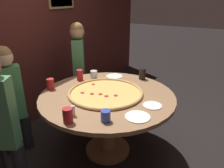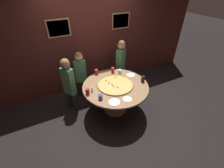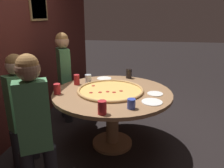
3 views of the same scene
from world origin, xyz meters
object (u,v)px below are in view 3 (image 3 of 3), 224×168
at_px(giant_pizza, 110,90).
at_px(white_plate_near_front, 155,94).
at_px(condiment_shaker, 101,104).
at_px(diner_far_left, 20,104).
at_px(dining_table, 112,102).
at_px(drink_cup_near_right, 88,78).
at_px(white_plate_far_back, 152,102).
at_px(drink_cup_front_edge, 57,89).
at_px(drink_cup_beside_pizza, 102,107).
at_px(drink_cup_far_right, 131,104).
at_px(drink_cup_far_left, 77,80).
at_px(white_plate_left_side, 104,78).
at_px(diner_centre_back, 64,72).
at_px(diner_far_right, 34,120).
at_px(drink_cup_centre_back, 129,73).

bearing_deg(giant_pizza, white_plate_near_front, -91.35).
height_order(condiment_shaker, diner_far_left, diner_far_left).
distance_m(dining_table, drink_cup_near_right, 0.55).
xyz_separation_m(giant_pizza, white_plate_far_back, (-0.28, -0.51, -0.01)).
bearing_deg(dining_table, drink_cup_front_edge, 108.02).
bearing_deg(white_plate_far_back, drink_cup_beside_pizza, 128.94).
height_order(drink_cup_front_edge, condiment_shaker, drink_cup_front_edge).
bearing_deg(drink_cup_far_right, drink_cup_beside_pizza, 124.12).
bearing_deg(drink_cup_far_left, white_plate_near_front, -100.69).
height_order(drink_cup_far_left, white_plate_left_side, drink_cup_far_left).
bearing_deg(drink_cup_beside_pizza, dining_table, 1.39).
height_order(drink_cup_near_right, condiment_shaker, drink_cup_near_right).
bearing_deg(drink_cup_near_right, drink_cup_beside_pizza, -156.89).
height_order(drink_cup_near_right, diner_centre_back, diner_centre_back).
distance_m(drink_cup_near_right, diner_far_right, 1.24).
bearing_deg(drink_cup_far_right, drink_cup_centre_back, 7.08).
distance_m(dining_table, drink_cup_beside_pizza, 0.68).
height_order(drink_cup_centre_back, white_plate_near_front, drink_cup_centre_back).
height_order(drink_cup_far_right, diner_far_right, diner_far_right).
bearing_deg(drink_cup_beside_pizza, white_plate_left_side, 11.07).
bearing_deg(giant_pizza, drink_cup_far_right, -147.92).
relative_size(diner_far_left, diner_centre_back, 0.91).
relative_size(drink_cup_centre_back, drink_cup_far_left, 1.03).
bearing_deg(diner_centre_back, drink_cup_beside_pizza, 0.15).
distance_m(drink_cup_far_left, white_plate_near_front, 1.05).
relative_size(giant_pizza, drink_cup_far_left, 6.00).
height_order(drink_cup_centre_back, drink_cup_far_right, drink_cup_centre_back).
distance_m(drink_cup_beside_pizza, diner_far_left, 0.95).
height_order(white_plate_left_side, condiment_shaker, condiment_shaker).
bearing_deg(drink_cup_centre_back, diner_far_right, 156.14).
distance_m(drink_cup_far_right, white_plate_left_side, 1.11).
bearing_deg(diner_far_left, dining_table, 148.87).
bearing_deg(diner_far_left, drink_cup_beside_pizza, 111.62).
xyz_separation_m(drink_cup_centre_back, white_plate_near_front, (-0.63, -0.38, -0.07)).
xyz_separation_m(drink_cup_front_edge, drink_cup_far_right, (-0.27, -0.90, -0.01)).
xyz_separation_m(drink_cup_centre_back, diner_far_right, (-1.53, 0.68, -0.05)).
distance_m(dining_table, drink_cup_far_left, 0.59).
xyz_separation_m(drink_cup_far_right, drink_cup_far_left, (0.66, 0.79, 0.02)).
bearing_deg(diner_far_left, drink_cup_centre_back, 166.66).
relative_size(drink_cup_near_right, diner_far_left, 0.09).
relative_size(drink_cup_far_right, drink_cup_near_right, 0.94).
relative_size(giant_pizza, white_plate_far_back, 3.64).
height_order(giant_pizza, white_plate_far_back, giant_pizza).
height_order(dining_table, diner_centre_back, diner_centre_back).
bearing_deg(white_plate_far_back, diner_far_left, 100.01).
xyz_separation_m(condiment_shaker, diner_centre_back, (1.14, 0.84, 0.00)).
distance_m(drink_cup_far_left, drink_cup_near_right, 0.18).
bearing_deg(drink_cup_front_edge, dining_table, -71.98).
bearing_deg(diner_far_left, white_plate_left_side, 175.45).
xyz_separation_m(drink_cup_front_edge, diner_far_left, (-0.32, 0.29, -0.09)).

